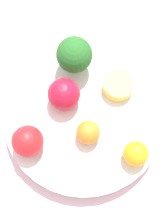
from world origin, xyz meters
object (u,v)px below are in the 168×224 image
object	(u,v)px
apple_green	(64,94)
orange_front	(136,154)
small_cup	(118,85)
apple_red	(28,141)
broccoli	(76,55)
orange_back	(87,133)
bowl	(84,117)

from	to	relation	value
apple_green	orange_front	xyz separation A→B (m)	(0.09, -0.11, -0.01)
small_cup	apple_green	bearing A→B (deg)	-176.30
apple_red	broccoli	bearing A→B (deg)	52.39
apple_red	orange_front	size ratio (longest dim) A/B	1.25
apple_green	orange_back	bearing A→B (deg)	-69.12
apple_green	small_cup	xyz separation A→B (m)	(0.09, 0.01, -0.02)
orange_front	apple_green	bearing A→B (deg)	129.54
apple_red	apple_green	bearing A→B (deg)	44.69
bowl	small_cup	distance (m)	0.08
broccoli	apple_red	distance (m)	0.16
bowl	small_cup	bearing A→B (deg)	29.13
bowl	apple_red	size ratio (longest dim) A/B	5.40
bowl	apple_red	world-z (taller)	apple_red
small_cup	apple_red	bearing A→B (deg)	-155.63
orange_back	orange_front	bearing A→B (deg)	-34.09
bowl	orange_front	world-z (taller)	orange_front
broccoli	apple_green	world-z (taller)	broccoli
bowl	orange_back	distance (m)	0.05
broccoli	apple_green	distance (m)	0.07
broccoli	small_cup	xyz separation A→B (m)	(0.06, -0.05, -0.03)
orange_front	orange_back	world-z (taller)	orange_front
broccoli	small_cup	distance (m)	0.09
apple_red	apple_green	world-z (taller)	apple_green
apple_red	orange_back	world-z (taller)	apple_red
apple_red	orange_front	world-z (taller)	apple_red
apple_red	apple_green	size ratio (longest dim) A/B	0.93
apple_green	small_cup	world-z (taller)	apple_green
orange_back	bowl	bearing A→B (deg)	87.12
orange_back	small_cup	distance (m)	0.10
orange_back	broccoli	bearing A→B (deg)	88.23
broccoli	orange_back	size ratio (longest dim) A/B	1.85
orange_front	small_cup	world-z (taller)	orange_front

